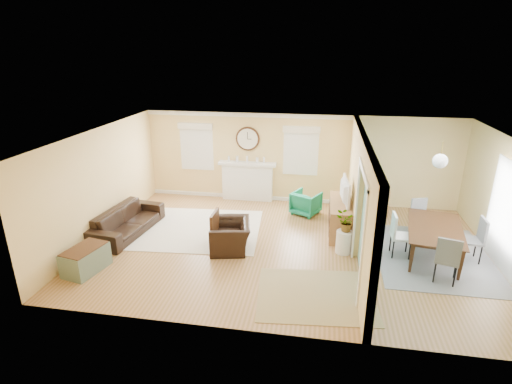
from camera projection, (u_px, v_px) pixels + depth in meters
The scene contains 29 objects.
floor at pixel (288, 247), 9.22m from camera, with size 9.00×9.00×0.00m, color olive.
wall_back at pixel (299, 159), 11.56m from camera, with size 9.00×0.02×2.60m, color #E2BD6E.
wall_front at pixel (271, 263), 6.00m from camera, with size 9.00×0.02×2.60m, color #E2BD6E.
wall_left at pixel (101, 183), 9.49m from camera, with size 0.02×6.00×2.60m, color #E2BD6E.
wall_right at pixel (511, 207), 8.06m from camera, with size 0.02×6.00×2.60m, color #E2BD6E.
ceiling at pixel (291, 136), 8.33m from camera, with size 9.00×6.00×0.02m, color white.
partition at pixel (359, 192), 8.78m from camera, with size 0.17×6.00×2.60m.
fireplace at pixel (247, 181), 11.92m from camera, with size 1.70×0.30×1.17m.
wall_clock at pixel (248, 139), 11.58m from camera, with size 0.70×0.07×0.70m.
window_left at pixel (197, 143), 11.87m from camera, with size 1.05×0.13×1.42m.
window_right at pixel (301, 147), 11.38m from camera, with size 1.05×0.13×1.42m.
french_doors at pixel (507, 216), 8.14m from camera, with size 0.06×1.70×2.20m.
pendant at pixel (440, 161), 7.99m from camera, with size 0.30×0.30×0.55m.
rug_cream at pixel (200, 229), 10.13m from camera, with size 2.99×2.59×0.02m, color silver.
rug_jute at pixel (316, 295), 7.43m from camera, with size 2.15×1.76×0.01m, color tan.
rug_grey at pixel (433, 256), 8.82m from camera, with size 2.41×3.02×0.01m, color gray.
sofa at pixel (127, 221), 9.82m from camera, with size 2.20×0.86×0.64m, color black.
eames_chair at pixel (230, 236), 9.03m from camera, with size 1.02×0.89×0.67m, color black.
green_chair at pixel (306, 203), 10.97m from camera, with size 0.68×0.70×0.64m, color #147241.
trunk at pixel (86, 259), 8.16m from camera, with size 0.72×1.00×0.52m.
credenza at pixel (340, 217), 9.84m from camera, with size 0.55×1.63×0.80m.
tv at pixel (342, 191), 9.61m from camera, with size 1.03×0.13×0.59m, color black.
garden_stool at pixel (344, 242), 8.89m from camera, with size 0.36×0.36×0.52m, color white.
potted_plant at pixel (346, 222), 8.73m from camera, with size 0.41×0.35×0.45m, color #337F33.
dining_table at pixel (435, 242), 8.70m from camera, with size 1.97×1.10×0.69m, color #432410.
dining_chair_n at pixel (421, 215), 9.62m from camera, with size 0.50×0.50×0.91m.
dining_chair_s at pixel (448, 254), 7.70m from camera, with size 0.54×0.54×0.99m.
dining_chair_w at pixel (402, 232), 8.66m from camera, with size 0.44×0.44×0.98m.
dining_chair_e at pixel (472, 236), 8.47m from camera, with size 0.45×0.45×0.98m.
Camera 1 is at (0.66, -8.24, 4.34)m, focal length 28.00 mm.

